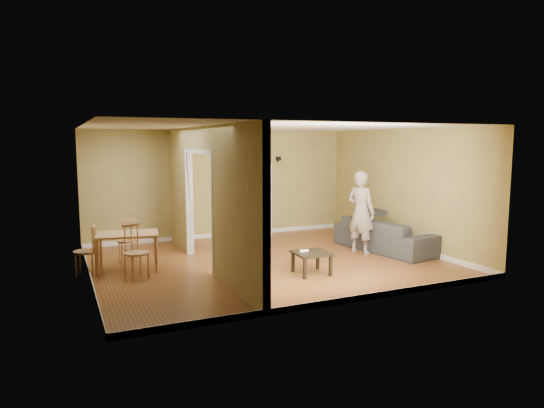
{
  "coord_description": "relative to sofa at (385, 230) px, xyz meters",
  "views": [
    {
      "loc": [
        -3.7,
        -8.47,
        2.32
      ],
      "look_at": [
        0.2,
        0.2,
        1.1
      ],
      "focal_mm": 32.0,
      "sensor_mm": 36.0,
      "label": 1
    }
  ],
  "objects": [
    {
      "name": "game_controller",
      "position": [
        -2.44,
        -0.91,
        -0.03
      ],
      "size": [
        0.17,
        0.04,
        0.03
      ],
      "primitive_type": "cube",
      "color": "white",
      "rests_on": "coffee_table"
    },
    {
      "name": "paper_box_navy_b",
      "position": [
        -1.87,
        2.71,
        0.73
      ],
      "size": [
        0.4,
        0.26,
        0.2
      ],
      "primitive_type": "cube",
      "color": "navy",
      "rests_on": "bookshelf"
    },
    {
      "name": "dining_table",
      "position": [
        -5.25,
        0.65,
        0.15
      ],
      "size": [
        1.08,
        0.72,
        0.68
      ],
      "rotation": [
        0.0,
        0.0,
        -0.16
      ],
      "color": "tan",
      "rests_on": "ground"
    },
    {
      "name": "chair_far",
      "position": [
        -5.17,
        1.27,
        -0.01
      ],
      "size": [
        0.42,
        0.42,
        0.88
      ],
      "primitive_type": null,
      "rotation": [
        0.0,
        0.0,
        3.18
      ],
      "color": "#D8C287",
      "rests_on": "ground"
    },
    {
      "name": "chair_left",
      "position": [
        -5.98,
        0.58,
        -0.01
      ],
      "size": [
        0.5,
        0.5,
        0.88
      ],
      "primitive_type": null,
      "rotation": [
        0.0,
        0.0,
        -1.85
      ],
      "color": "tan",
      "rests_on": "ground"
    },
    {
      "name": "chair_near",
      "position": [
        -5.2,
        0.02,
        0.01
      ],
      "size": [
        0.53,
        0.53,
        0.92
      ],
      "primitive_type": null,
      "rotation": [
        0.0,
        0.0,
        0.31
      ],
      "color": "tan",
      "rests_on": "ground"
    },
    {
      "name": "paper_box_navy_a",
      "position": [
        -1.93,
        2.71,
        0.04
      ],
      "size": [
        0.44,
        0.29,
        0.23
      ],
      "primitive_type": "cube",
      "color": "navy",
      "rests_on": "bookshelf"
    },
    {
      "name": "paper_box_navy_c",
      "position": [
        -1.87,
        2.71,
        0.97
      ],
      "size": [
        0.45,
        0.29,
        0.23
      ],
      "primitive_type": "cube",
      "color": "#161854",
      "rests_on": "bookshelf"
    },
    {
      "name": "wall_speaker",
      "position": [
        -1.2,
        2.84,
        1.45
      ],
      "size": [
        0.1,
        0.1,
        0.1
      ],
      "primitive_type": "cube",
      "color": "black",
      "rests_on": "room_shell"
    },
    {
      "name": "bookshelf",
      "position": [
        -1.89,
        2.75,
        0.44
      ],
      "size": [
        0.75,
        0.33,
        1.78
      ],
      "color": "white",
      "rests_on": "ground"
    },
    {
      "name": "partition",
      "position": [
        -3.9,
        0.15,
        0.85
      ],
      "size": [
        0.22,
        5.5,
        2.6
      ],
      "primitive_type": null,
      "color": "#A89E4E",
      "rests_on": "ground"
    },
    {
      "name": "paper_box_teal",
      "position": [
        -1.93,
        2.71,
        0.4
      ],
      "size": [
        0.46,
        0.3,
        0.24
      ],
      "primitive_type": "cube",
      "color": "teal",
      "rests_on": "bookshelf"
    },
    {
      "name": "coffee_table",
      "position": [
        -2.34,
        -1.0,
        -0.11
      ],
      "size": [
        0.59,
        0.59,
        0.4
      ],
      "rotation": [
        0.0,
        0.0,
        -0.05
      ],
      "color": "black",
      "rests_on": "ground"
    },
    {
      "name": "room_shell",
      "position": [
        -2.7,
        0.15,
        0.85
      ],
      "size": [
        6.5,
        6.5,
        6.5
      ],
      "color": "brown",
      "rests_on": "ground"
    },
    {
      "name": "sofa",
      "position": [
        0.0,
        0.0,
        0.0
      ],
      "size": [
        2.47,
        1.34,
        0.89
      ],
      "primitive_type": "imported",
      "rotation": [
        0.0,
        0.0,
        1.72
      ],
      "color": "black",
      "rests_on": "ground"
    },
    {
      "name": "person",
      "position": [
        -0.62,
        0.02,
        0.57
      ],
      "size": [
        0.9,
        0.81,
        2.03
      ],
      "primitive_type": "imported",
      "rotation": [
        0.0,
        0.0,
        1.96
      ],
      "color": "slate",
      "rests_on": "ground"
    }
  ]
}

